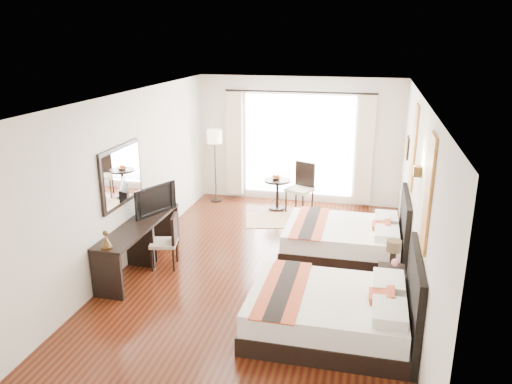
% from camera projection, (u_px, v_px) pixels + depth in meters
% --- Properties ---
extents(floor, '(4.50, 7.50, 0.01)m').
position_uv_depth(floor, '(262.00, 273.00, 8.02)').
color(floor, '#380E0A').
rests_on(floor, ground).
extents(ceiling, '(4.50, 7.50, 0.02)m').
position_uv_depth(ceiling, '(263.00, 98.00, 7.17)').
color(ceiling, white).
rests_on(ceiling, wall_headboard).
extents(wall_headboard, '(0.01, 7.50, 2.80)m').
position_uv_depth(wall_headboard, '(416.00, 200.00, 7.11)').
color(wall_headboard, silver).
rests_on(wall_headboard, floor).
extents(wall_desk, '(0.01, 7.50, 2.80)m').
position_uv_depth(wall_desk, '(127.00, 180.00, 8.08)').
color(wall_desk, silver).
rests_on(wall_desk, floor).
extents(wall_window, '(4.50, 0.01, 2.80)m').
position_uv_depth(wall_window, '(299.00, 141.00, 11.07)').
color(wall_window, silver).
rests_on(wall_window, floor).
extents(wall_entry, '(4.50, 0.01, 2.80)m').
position_uv_depth(wall_entry, '(164.00, 321.00, 4.12)').
color(wall_entry, silver).
rests_on(wall_entry, floor).
extents(window_glass, '(2.40, 0.02, 2.20)m').
position_uv_depth(window_glass, '(299.00, 145.00, 11.09)').
color(window_glass, white).
rests_on(window_glass, wall_window).
extents(sheer_curtain, '(2.30, 0.02, 2.10)m').
position_uv_depth(sheer_curtain, '(298.00, 146.00, 11.03)').
color(sheer_curtain, white).
rests_on(sheer_curtain, wall_window).
extents(drape_left, '(0.35, 0.14, 2.35)m').
position_uv_depth(drape_left, '(235.00, 144.00, 11.31)').
color(drape_left, beige).
rests_on(drape_left, floor).
extents(drape_right, '(0.35, 0.14, 2.35)m').
position_uv_depth(drape_right, '(365.00, 150.00, 10.68)').
color(drape_right, beige).
rests_on(drape_right, floor).
extents(art_panel_near, '(0.03, 0.50, 1.35)m').
position_uv_depth(art_panel_near, '(428.00, 193.00, 5.62)').
color(art_panel_near, '#953715').
rests_on(art_panel_near, wall_headboard).
extents(art_panel_far, '(0.03, 0.50, 1.35)m').
position_uv_depth(art_panel_far, '(414.00, 147.00, 7.90)').
color(art_panel_far, '#953715').
rests_on(art_panel_far, wall_headboard).
extents(wall_sconce, '(0.10, 0.14, 0.14)m').
position_uv_depth(wall_sconce, '(417.00, 171.00, 6.64)').
color(wall_sconce, '#402F16').
rests_on(wall_sconce, wall_headboard).
extents(mirror_frame, '(0.04, 1.25, 0.95)m').
position_uv_depth(mirror_frame, '(121.00, 175.00, 7.82)').
color(mirror_frame, black).
rests_on(mirror_frame, wall_desk).
extents(mirror_glass, '(0.01, 1.12, 0.82)m').
position_uv_depth(mirror_glass, '(123.00, 175.00, 7.81)').
color(mirror_glass, white).
rests_on(mirror_glass, mirror_frame).
extents(bed_near, '(2.08, 1.62, 1.17)m').
position_uv_depth(bed_near, '(335.00, 311.00, 6.33)').
color(bed_near, black).
rests_on(bed_near, floor).
extents(bed_far, '(2.04, 1.59, 1.15)m').
position_uv_depth(bed_far, '(348.00, 238.00, 8.60)').
color(bed_far, black).
rests_on(bed_far, floor).
extents(nightstand, '(0.38, 0.46, 0.45)m').
position_uv_depth(nightstand, '(391.00, 283.00, 7.20)').
color(nightstand, black).
rests_on(nightstand, floor).
extents(table_lamp, '(0.22, 0.22, 0.34)m').
position_uv_depth(table_lamp, '(394.00, 247.00, 7.17)').
color(table_lamp, black).
rests_on(table_lamp, nightstand).
extents(vase, '(0.17, 0.17, 0.15)m').
position_uv_depth(vase, '(395.00, 268.00, 6.91)').
color(vase, black).
rests_on(vase, nightstand).
extents(console_desk, '(0.50, 2.20, 0.76)m').
position_uv_depth(console_desk, '(140.00, 245.00, 8.12)').
color(console_desk, black).
rests_on(console_desk, floor).
extents(television, '(0.46, 0.84, 0.50)m').
position_uv_depth(television, '(152.00, 199.00, 8.41)').
color(television, black).
rests_on(television, console_desk).
extents(bronze_figurine, '(0.21, 0.21, 0.24)m').
position_uv_depth(bronze_figurine, '(106.00, 241.00, 7.04)').
color(bronze_figurine, '#402F16').
rests_on(bronze_figurine, console_desk).
extents(desk_chair, '(0.50, 0.50, 0.90)m').
position_uv_depth(desk_chair, '(166.00, 251.00, 8.16)').
color(desk_chair, tan).
rests_on(desk_chair, floor).
extents(floor_lamp, '(0.33, 0.33, 1.65)m').
position_uv_depth(floor_lamp, '(215.00, 141.00, 11.04)').
color(floor_lamp, black).
rests_on(floor_lamp, floor).
extents(side_table, '(0.58, 0.58, 0.67)m').
position_uv_depth(side_table, '(277.00, 194.00, 10.86)').
color(side_table, black).
rests_on(side_table, floor).
extents(fruit_bowl, '(0.24, 0.24, 0.05)m').
position_uv_depth(fruit_bowl, '(276.00, 179.00, 10.73)').
color(fruit_bowl, '#4E3B1C').
rests_on(fruit_bowl, side_table).
extents(window_chair, '(0.64, 0.64, 1.05)m').
position_uv_depth(window_chair, '(300.00, 197.00, 10.72)').
color(window_chair, tan).
rests_on(window_chair, floor).
extents(jute_rug, '(1.51, 1.21, 0.01)m').
position_uv_depth(jute_rug, '(278.00, 220.00, 10.27)').
color(jute_rug, tan).
rests_on(jute_rug, floor).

